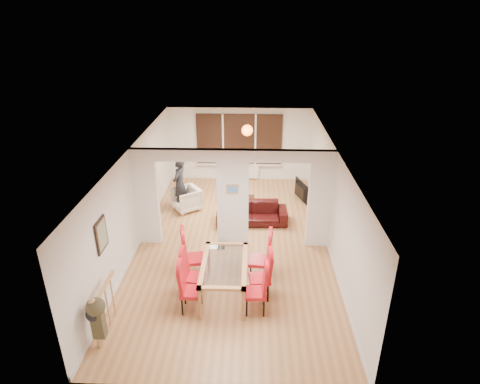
# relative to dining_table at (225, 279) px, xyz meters

# --- Properties ---
(floor) EXTENTS (5.00, 9.00, 0.01)m
(floor) POSITION_rel_dining_table_xyz_m (0.07, 2.12, -0.40)
(floor) COLOR #B47B48
(floor) RESTS_ON ground
(room_walls) EXTENTS (5.00, 9.00, 2.60)m
(room_walls) POSITION_rel_dining_table_xyz_m (0.07, 2.12, 0.90)
(room_walls) COLOR silver
(room_walls) RESTS_ON floor
(divider_wall) EXTENTS (5.00, 0.18, 2.60)m
(divider_wall) POSITION_rel_dining_table_xyz_m (0.07, 2.12, 0.90)
(divider_wall) COLOR white
(divider_wall) RESTS_ON floor
(bay_window_blinds) EXTENTS (3.00, 0.08, 1.80)m
(bay_window_blinds) POSITION_rel_dining_table_xyz_m (0.07, 6.56, 1.10)
(bay_window_blinds) COLOR black
(bay_window_blinds) RESTS_ON room_walls
(radiator) EXTENTS (1.40, 0.08, 0.50)m
(radiator) POSITION_rel_dining_table_xyz_m (0.07, 6.52, -0.10)
(radiator) COLOR white
(radiator) RESTS_ON floor
(pendant_light) EXTENTS (0.36, 0.36, 0.36)m
(pendant_light) POSITION_rel_dining_table_xyz_m (0.37, 5.42, 1.75)
(pendant_light) COLOR orange
(pendant_light) RESTS_ON room_walls
(stair_newel) EXTENTS (0.40, 1.20, 1.10)m
(stair_newel) POSITION_rel_dining_table_xyz_m (-2.18, -1.08, 0.15)
(stair_newel) COLOR tan
(stair_newel) RESTS_ON floor
(wall_poster) EXTENTS (0.04, 0.52, 0.67)m
(wall_poster) POSITION_rel_dining_table_xyz_m (-2.40, -0.28, 1.20)
(wall_poster) COLOR gray
(wall_poster) RESTS_ON room_walls
(pillar_photo) EXTENTS (0.30, 0.03, 0.25)m
(pillar_photo) POSITION_rel_dining_table_xyz_m (0.07, 2.02, 1.20)
(pillar_photo) COLOR #4C8CD8
(pillar_photo) RESTS_ON divider_wall
(dining_table) EXTENTS (0.96, 1.70, 0.80)m
(dining_table) POSITION_rel_dining_table_xyz_m (0.00, 0.00, 0.00)
(dining_table) COLOR #AF7440
(dining_table) RESTS_ON floor
(dining_chair_la) EXTENTS (0.43, 0.43, 1.06)m
(dining_chair_la) POSITION_rel_dining_table_xyz_m (-0.64, -0.53, 0.13)
(dining_chair_la) COLOR red
(dining_chair_la) RESTS_ON floor
(dining_chair_lb) EXTENTS (0.47, 0.47, 1.06)m
(dining_chair_lb) POSITION_rel_dining_table_xyz_m (-0.66, -0.05, 0.13)
(dining_chair_lb) COLOR red
(dining_chair_lb) RESTS_ON floor
(dining_chair_lc) EXTENTS (0.56, 0.56, 1.17)m
(dining_chair_lc) POSITION_rel_dining_table_xyz_m (-0.74, 0.59, 0.18)
(dining_chair_lc) COLOR red
(dining_chair_lc) RESTS_ON floor
(dining_chair_ra) EXTENTS (0.44, 0.44, 1.06)m
(dining_chair_ra) POSITION_rel_dining_table_xyz_m (0.66, -0.51, 0.13)
(dining_chair_ra) COLOR red
(dining_chair_ra) RESTS_ON floor
(dining_chair_rb) EXTENTS (0.48, 0.48, 1.08)m
(dining_chair_rb) POSITION_rel_dining_table_xyz_m (0.75, -0.05, 0.14)
(dining_chair_rb) COLOR red
(dining_chair_rb) RESTS_ON floor
(dining_chair_rc) EXTENTS (0.51, 0.51, 1.17)m
(dining_chair_rc) POSITION_rel_dining_table_xyz_m (0.75, 0.56, 0.19)
(dining_chair_rc) COLOR red
(dining_chair_rc) RESTS_ON floor
(sofa) EXTENTS (2.05, 0.84, 0.59)m
(sofa) POSITION_rel_dining_table_xyz_m (0.56, 3.28, -0.10)
(sofa) COLOR black
(sofa) RESTS_ON floor
(armchair) EXTENTS (1.07, 1.08, 0.71)m
(armchair) POSITION_rel_dining_table_xyz_m (-1.47, 4.02, -0.04)
(armchair) COLOR beige
(armchair) RESTS_ON floor
(person) EXTENTS (0.68, 0.53, 1.65)m
(person) POSITION_rel_dining_table_xyz_m (-1.65, 4.10, 0.43)
(person) COLOR black
(person) RESTS_ON floor
(television) EXTENTS (1.06, 0.46, 0.61)m
(television) POSITION_rel_dining_table_xyz_m (2.07, 4.81, -0.09)
(television) COLOR black
(television) RESTS_ON floor
(coffee_table) EXTENTS (1.05, 0.60, 0.23)m
(coffee_table) POSITION_rel_dining_table_xyz_m (0.13, 4.44, -0.28)
(coffee_table) COLOR #331C11
(coffee_table) RESTS_ON floor
(bottle) EXTENTS (0.07, 0.07, 0.29)m
(bottle) POSITION_rel_dining_table_xyz_m (0.29, 4.49, -0.02)
(bottle) COLOR #143F19
(bottle) RESTS_ON coffee_table
(bowl) EXTENTS (0.21, 0.21, 0.05)m
(bowl) POSITION_rel_dining_table_xyz_m (0.07, 4.36, -0.14)
(bowl) COLOR #331C11
(bowl) RESTS_ON coffee_table
(shoes) EXTENTS (0.23, 0.25, 0.09)m
(shoes) POSITION_rel_dining_table_xyz_m (-0.24, 1.87, -0.35)
(shoes) COLOR black
(shoes) RESTS_ON floor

